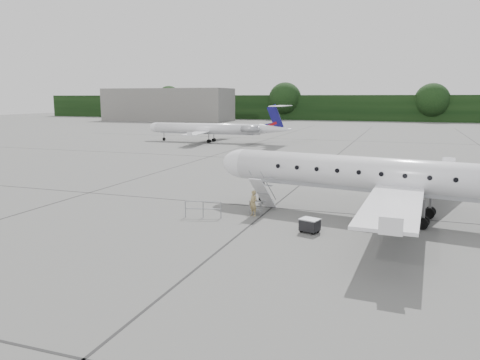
% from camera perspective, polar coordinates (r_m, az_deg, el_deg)
% --- Properties ---
extents(ground, '(320.00, 320.00, 0.00)m').
position_cam_1_polar(ground, '(23.66, 15.78, -8.23)').
color(ground, slate).
rests_on(ground, ground).
extents(treeline, '(260.00, 4.00, 8.00)m').
position_cam_1_polar(treeline, '(152.52, 19.32, 8.26)').
color(treeline, black).
rests_on(treeline, ground).
extents(terminal_building, '(40.00, 14.00, 10.00)m').
position_cam_1_polar(terminal_building, '(150.44, -8.79, 9.06)').
color(terminal_building, slate).
rests_on(terminal_building, ground).
extents(main_regional_jet, '(31.78, 25.24, 7.35)m').
position_cam_1_polar(main_regional_jet, '(29.08, 20.21, 2.34)').
color(main_regional_jet, silver).
rests_on(main_regional_jet, ground).
extents(airstair, '(1.23, 2.41, 2.30)m').
position_cam_1_polar(airstair, '(30.00, 2.80, -1.72)').
color(airstair, silver).
rests_on(airstair, ground).
extents(passenger, '(0.70, 0.63, 1.61)m').
position_cam_1_polar(passenger, '(28.95, 1.64, -2.86)').
color(passenger, olive).
rests_on(passenger, ground).
extents(safety_railing, '(2.15, 0.64, 1.00)m').
position_cam_1_polar(safety_railing, '(28.72, -4.52, -3.61)').
color(safety_railing, gray).
rests_on(safety_railing, ground).
extents(baggage_cart, '(1.15, 1.03, 0.83)m').
position_cam_1_polar(baggage_cart, '(25.81, 8.50, -5.46)').
color(baggage_cart, black).
rests_on(baggage_cart, ground).
extents(bg_regional_left, '(23.70, 17.28, 6.13)m').
position_cam_1_polar(bg_regional_left, '(77.40, -4.12, 6.91)').
color(bg_regional_left, silver).
rests_on(bg_regional_left, ground).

